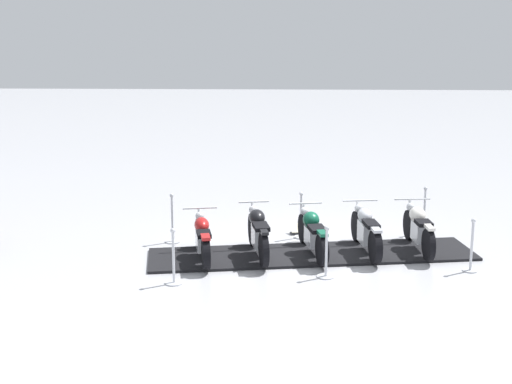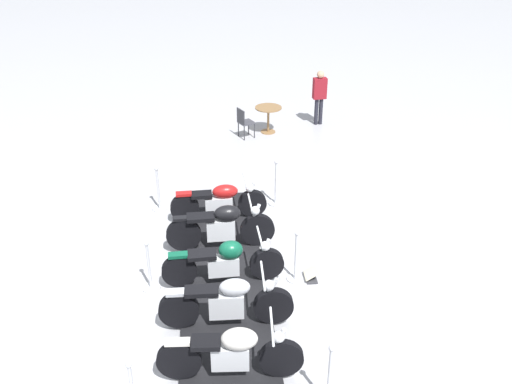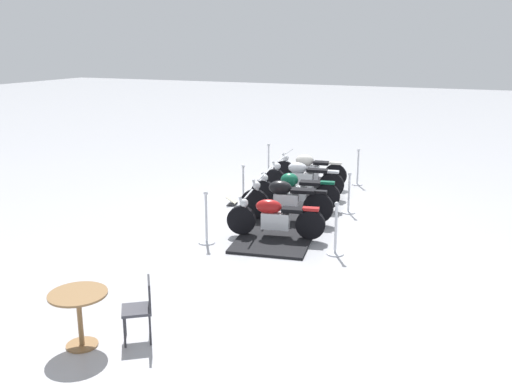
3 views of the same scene
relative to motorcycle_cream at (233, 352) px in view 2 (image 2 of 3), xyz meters
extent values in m
plane|color=#B2B2B7|center=(2.23, 0.40, -0.53)|extent=(80.00, 80.00, 0.00)
cube|color=black|center=(2.23, 0.40, -0.50)|extent=(6.88, 2.58, 0.06)
cylinder|color=black|center=(0.07, -0.69, -0.15)|extent=(0.17, 0.66, 0.65)
cylinder|color=black|center=(-0.07, 0.78, -0.15)|extent=(0.17, 0.66, 0.65)
cube|color=silver|center=(0.00, 0.04, -0.10)|extent=(0.25, 0.56, 0.39)
ellipsoid|color=silver|center=(0.01, -0.10, 0.24)|extent=(0.38, 0.56, 0.33)
cube|color=black|center=(-0.04, 0.38, 0.19)|extent=(0.33, 0.44, 0.08)
cube|color=silver|center=(-0.07, 0.78, 0.21)|extent=(0.17, 0.37, 0.06)
cylinder|color=silver|center=(0.06, -0.62, 0.13)|extent=(0.10, 0.28, 0.56)
cylinder|color=silver|center=(0.05, -0.55, 0.46)|extent=(0.78, 0.11, 0.04)
sphere|color=silver|center=(0.06, -0.65, 0.26)|extent=(0.18, 0.18, 0.18)
cylinder|color=black|center=(1.22, -0.54, -0.15)|extent=(0.22, 0.67, 0.66)
cylinder|color=black|center=(1.01, 0.98, -0.15)|extent=(0.22, 0.67, 0.66)
cube|color=silver|center=(1.11, 0.22, -0.08)|extent=(0.32, 0.59, 0.43)
ellipsoid|color=#B7BAC1|center=(1.13, 0.08, 0.26)|extent=(0.35, 0.53, 0.29)
cube|color=black|center=(1.06, 0.60, 0.22)|extent=(0.33, 0.57, 0.08)
cube|color=#B7BAC1|center=(1.01, 0.98, 0.21)|extent=(0.21, 0.38, 0.06)
cylinder|color=silver|center=(1.20, -0.45, 0.13)|extent=(0.11, 0.33, 0.55)
cylinder|color=silver|center=(1.19, -0.36, 0.47)|extent=(0.75, 0.14, 0.04)
sphere|color=silver|center=(1.20, -0.46, 0.27)|extent=(0.18, 0.18, 0.18)
cylinder|color=black|center=(2.39, -0.37, -0.16)|extent=(0.25, 0.64, 0.62)
cylinder|color=black|center=(2.07, 1.18, -0.16)|extent=(0.25, 0.64, 0.62)
cube|color=silver|center=(2.23, 0.40, -0.12)|extent=(0.34, 0.60, 0.36)
ellipsoid|color=#0F5138|center=(2.26, 0.26, 0.20)|extent=(0.42, 0.49, 0.34)
cube|color=black|center=(2.15, 0.77, 0.15)|extent=(0.40, 0.56, 0.08)
cube|color=#0F5138|center=(2.07, 1.18, 0.18)|extent=(0.22, 0.37, 0.06)
cylinder|color=silver|center=(2.37, -0.31, 0.10)|extent=(0.12, 0.26, 0.54)
cylinder|color=silver|center=(2.36, -0.25, 0.43)|extent=(0.70, 0.18, 0.04)
sphere|color=silver|center=(2.38, -0.35, 0.23)|extent=(0.18, 0.18, 0.18)
cylinder|color=black|center=(3.48, -0.13, -0.13)|extent=(0.24, 0.70, 0.69)
cylinder|color=black|center=(3.20, 1.30, -0.13)|extent=(0.24, 0.70, 0.69)
cube|color=silver|center=(3.34, 0.58, -0.07)|extent=(0.31, 0.58, 0.44)
ellipsoid|color=black|center=(3.37, 0.45, 0.29)|extent=(0.42, 0.57, 0.32)
cube|color=black|center=(3.27, 0.96, 0.24)|extent=(0.39, 0.58, 0.08)
cube|color=black|center=(3.20, 1.30, 0.24)|extent=(0.21, 0.40, 0.06)
cylinder|color=silver|center=(3.47, -0.06, 0.16)|extent=(0.12, 0.28, 0.59)
cylinder|color=silver|center=(3.45, 0.01, 0.51)|extent=(0.64, 0.16, 0.04)
sphere|color=silver|center=(3.47, -0.09, 0.31)|extent=(0.18, 0.18, 0.18)
cylinder|color=black|center=(4.60, 0.04, -0.17)|extent=(0.25, 0.63, 0.61)
cylinder|color=black|center=(4.32, 1.48, -0.17)|extent=(0.25, 0.63, 0.61)
cube|color=silver|center=(4.46, 0.76, -0.14)|extent=(0.36, 0.62, 0.35)
ellipsoid|color=#AD1919|center=(4.49, 0.62, 0.16)|extent=(0.40, 0.60, 0.30)
cube|color=black|center=(4.39, 1.12, 0.12)|extent=(0.35, 0.49, 0.08)
cube|color=#AD1919|center=(4.32, 1.48, 0.17)|extent=(0.23, 0.36, 0.06)
cylinder|color=silver|center=(4.58, 0.12, 0.09)|extent=(0.13, 0.30, 0.52)
cylinder|color=silver|center=(4.57, 0.20, 0.41)|extent=(0.71, 0.17, 0.04)
sphere|color=silver|center=(4.59, 0.10, 0.21)|extent=(0.18, 0.18, 0.18)
sphere|color=silver|center=(-0.80, 1.25, 0.48)|extent=(0.09, 0.09, 0.09)
cylinder|color=silver|center=(2.02, 1.70, -0.52)|extent=(0.34, 0.34, 0.03)
cylinder|color=silver|center=(2.02, 1.70, -0.06)|extent=(0.05, 0.05, 0.90)
sphere|color=silver|center=(2.02, 1.70, 0.43)|extent=(0.09, 0.09, 0.09)
cylinder|color=silver|center=(5.26, -0.44, -0.52)|extent=(0.35, 0.35, 0.03)
cylinder|color=silver|center=(5.26, -0.44, -0.01)|extent=(0.05, 0.05, 0.99)
sphere|color=silver|center=(5.26, -0.44, 0.52)|extent=(0.09, 0.09, 0.09)
cylinder|color=silver|center=(2.44, -0.90, -0.52)|extent=(0.30, 0.30, 0.03)
cylinder|color=silver|center=(2.44, -0.90, -0.03)|extent=(0.05, 0.05, 0.95)
sphere|color=silver|center=(2.44, -0.90, 0.48)|extent=(0.09, 0.09, 0.09)
cylinder|color=silver|center=(4.84, 2.16, -0.52)|extent=(0.34, 0.34, 0.03)
cylinder|color=silver|center=(4.84, 2.16, -0.03)|extent=(0.05, 0.05, 0.95)
sphere|color=silver|center=(4.84, 2.16, 0.48)|extent=(0.09, 0.09, 0.09)
cylinder|color=silver|center=(-0.38, -1.36, -0.01)|extent=(0.05, 0.05, 0.99)
sphere|color=silver|center=(-0.38, -1.36, 0.52)|extent=(0.09, 0.09, 0.09)
cube|color=#333338|center=(2.49, -1.19, -0.52)|extent=(0.39, 0.26, 0.02)
cube|color=beige|center=(2.49, -1.19, -0.39)|extent=(0.37, 0.30, 0.16)
cylinder|color=olive|center=(9.55, -0.07, -0.52)|extent=(0.43, 0.43, 0.02)
cylinder|color=olive|center=(9.55, -0.07, -0.14)|extent=(0.07, 0.07, 0.73)
cylinder|color=olive|center=(9.55, -0.07, 0.23)|extent=(0.79, 0.79, 0.03)
cylinder|color=#2D2D33|center=(9.36, 0.50, -0.31)|extent=(0.03, 0.03, 0.44)
cylinder|color=#2D2D33|center=(9.08, 0.30, -0.31)|extent=(0.03, 0.03, 0.44)
cylinder|color=#2D2D33|center=(9.17, 0.78, -0.31)|extent=(0.03, 0.03, 0.44)
cylinder|color=#2D2D33|center=(8.89, 0.58, -0.31)|extent=(0.03, 0.03, 0.44)
cube|color=#3F3F47|center=(9.12, 0.54, -0.07)|extent=(0.56, 0.56, 0.04)
cube|color=#2D2D33|center=(9.02, 0.69, 0.15)|extent=(0.34, 0.25, 0.41)
cylinder|color=#23232D|center=(10.32, -1.65, -0.12)|extent=(0.12, 0.12, 0.83)
cylinder|color=#23232D|center=(10.29, -1.51, -0.12)|extent=(0.12, 0.12, 0.83)
cube|color=maroon|center=(10.31, -1.58, 0.61)|extent=(0.31, 0.44, 0.63)
sphere|color=tan|center=(10.31, -1.58, 1.03)|extent=(0.22, 0.22, 0.22)
camera|label=1|loc=(2.83, 14.68, 4.11)|focal=50.62mm
camera|label=2|loc=(-5.85, -0.71, 5.80)|focal=38.96mm
camera|label=3|loc=(15.01, 4.85, 3.49)|focal=39.89mm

